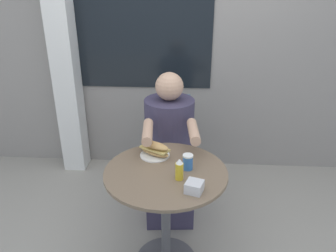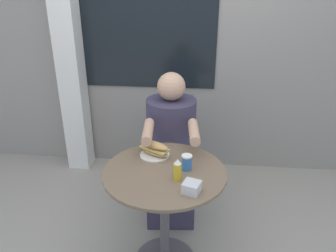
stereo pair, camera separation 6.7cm
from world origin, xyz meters
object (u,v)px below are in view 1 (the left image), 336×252
(sandwich_on_plate, at_px, (155,150))
(condiment_bottle, at_px, (179,169))
(diner_chair, at_px, (170,135))
(cafe_table, at_px, (166,197))
(seated_diner, at_px, (169,157))
(drink_cup, at_px, (188,162))

(sandwich_on_plate, xyz_separation_m, condiment_bottle, (0.17, -0.27, 0.02))
(diner_chair, bearing_deg, cafe_table, 86.59)
(diner_chair, relative_size, seated_diner, 0.74)
(sandwich_on_plate, bearing_deg, seated_diner, 79.58)
(cafe_table, distance_m, seated_diner, 0.58)
(cafe_table, distance_m, condiment_bottle, 0.28)
(diner_chair, xyz_separation_m, seated_diner, (0.01, -0.35, -0.02))
(cafe_table, height_order, drink_cup, drink_cup)
(drink_cup, bearing_deg, cafe_table, -166.81)
(diner_chair, height_order, seated_diner, seated_diner)
(condiment_bottle, bearing_deg, cafe_table, 134.95)
(diner_chair, height_order, sandwich_on_plate, diner_chair)
(drink_cup, relative_size, condiment_bottle, 0.73)
(seated_diner, bearing_deg, cafe_table, 86.36)
(cafe_table, distance_m, drink_cup, 0.28)
(sandwich_on_plate, bearing_deg, condiment_bottle, -57.85)
(sandwich_on_plate, distance_m, drink_cup, 0.26)
(cafe_table, relative_size, condiment_bottle, 5.64)
(drink_cup, bearing_deg, sandwich_on_plate, 144.73)
(seated_diner, relative_size, drink_cup, 12.16)
(cafe_table, xyz_separation_m, drink_cup, (0.13, 0.03, 0.24))
(diner_chair, xyz_separation_m, sandwich_on_plate, (-0.06, -0.74, 0.25))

